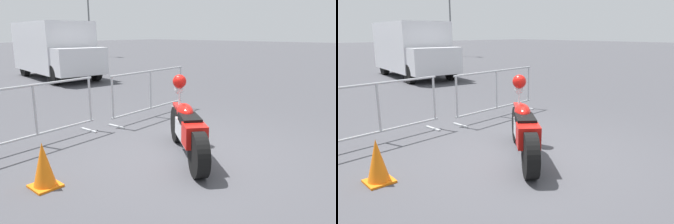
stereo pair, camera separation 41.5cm
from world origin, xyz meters
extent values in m
plane|color=#424247|center=(0.00, 0.00, 0.00)|extent=(120.00, 120.00, 0.00)
cylinder|color=black|center=(0.45, 0.54, 0.31)|extent=(0.53, 0.60, 0.62)
cylinder|color=black|center=(-0.49, -0.64, 0.31)|extent=(0.53, 0.60, 0.62)
cube|color=silver|center=(-0.02, -0.05, 0.41)|extent=(0.69, 0.78, 0.27)
ellipsoid|color=red|center=(0.09, 0.08, 0.68)|extent=(0.54, 0.58, 0.25)
cube|color=black|center=(-0.13, -0.19, 0.64)|extent=(0.53, 0.57, 0.12)
cube|color=red|center=(-0.34, -0.45, 0.51)|extent=(0.46, 0.47, 0.31)
cube|color=red|center=(0.45, 0.54, 0.64)|extent=(0.35, 0.39, 0.06)
cylinder|color=silver|center=(0.39, 0.46, 0.77)|extent=(0.05, 0.05, 0.44)
sphere|color=silver|center=(0.42, 0.50, 0.94)|extent=(0.16, 0.16, 0.16)
sphere|color=red|center=(0.39, 0.46, 1.09)|extent=(0.23, 0.23, 0.23)
cylinder|color=#9EA0A5|center=(-1.37, 2.14, 1.05)|extent=(2.41, 0.24, 0.04)
cylinder|color=#9EA0A5|center=(-1.37, 2.14, 0.20)|extent=(2.41, 0.24, 0.04)
cylinder|color=#9EA0A5|center=(-1.37, 2.14, 0.62)|extent=(0.05, 0.05, 0.85)
cylinder|color=#9EA0A5|center=(-0.22, 2.24, 0.62)|extent=(0.05, 0.05, 0.85)
cube|color=#9EA0A5|center=(-0.29, 2.23, 0.01)|extent=(0.10, 0.44, 0.03)
cylinder|color=#9EA0A5|center=(1.33, 2.14, 1.05)|extent=(2.41, 0.24, 0.04)
cylinder|color=#9EA0A5|center=(1.33, 2.14, 0.20)|extent=(2.41, 0.24, 0.04)
cylinder|color=#9EA0A5|center=(0.18, 2.04, 0.62)|extent=(0.05, 0.05, 0.85)
cylinder|color=#9EA0A5|center=(1.33, 2.14, 0.62)|extent=(0.05, 0.05, 0.85)
cylinder|color=#9EA0A5|center=(2.49, 2.24, 0.62)|extent=(0.05, 0.05, 0.85)
cube|color=#9EA0A5|center=(0.25, 2.05, 0.01)|extent=(0.10, 0.44, 0.03)
cube|color=#9EA0A5|center=(2.42, 2.23, 0.01)|extent=(0.10, 0.44, 0.03)
cube|color=silver|center=(3.26, 10.02, 1.31)|extent=(2.48, 4.31, 2.00)
cube|color=silver|center=(2.96, 7.54, 0.84)|extent=(1.99, 1.12, 1.00)
cylinder|color=black|center=(3.84, 7.83, 0.36)|extent=(0.32, 0.74, 0.72)
cylinder|color=black|center=(2.17, 8.04, 0.36)|extent=(0.32, 0.74, 0.72)
cylinder|color=black|center=(4.24, 11.11, 0.36)|extent=(0.32, 0.74, 0.72)
cylinder|color=black|center=(2.57, 11.31, 0.36)|extent=(0.32, 0.74, 0.72)
cylinder|color=#262838|center=(4.13, 13.19, 0.42)|extent=(0.34, 0.34, 0.85)
cylinder|color=beige|center=(4.13, 13.19, 1.16)|extent=(0.48, 0.48, 0.62)
sphere|color=tan|center=(4.13, 13.19, 1.58)|extent=(0.22, 0.22, 0.22)
cylinder|color=#ADA89E|center=(6.81, 15.91, 0.07)|extent=(4.43, 4.43, 0.14)
cylinder|color=#38662D|center=(6.81, 15.91, 0.15)|extent=(4.08, 4.08, 0.02)
sphere|color=#286023|center=(6.59, 15.63, 0.59)|extent=(1.05, 1.05, 1.05)
sphere|color=#33702D|center=(6.87, 16.30, 0.55)|extent=(0.96, 0.96, 0.96)
sphere|color=#1E511E|center=(6.81, 15.88, 0.65)|extent=(1.19, 1.19, 1.19)
cube|color=orange|center=(-2.05, 0.59, 0.01)|extent=(0.34, 0.34, 0.03)
cone|color=orange|center=(-2.05, 0.59, 0.31)|extent=(0.28, 0.28, 0.56)
cylinder|color=#595B60|center=(11.52, 19.39, 2.75)|extent=(0.12, 0.12, 5.50)
camera|label=1|loc=(-3.78, -3.12, 1.90)|focal=35.00mm
camera|label=2|loc=(-3.49, -3.41, 1.90)|focal=35.00mm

